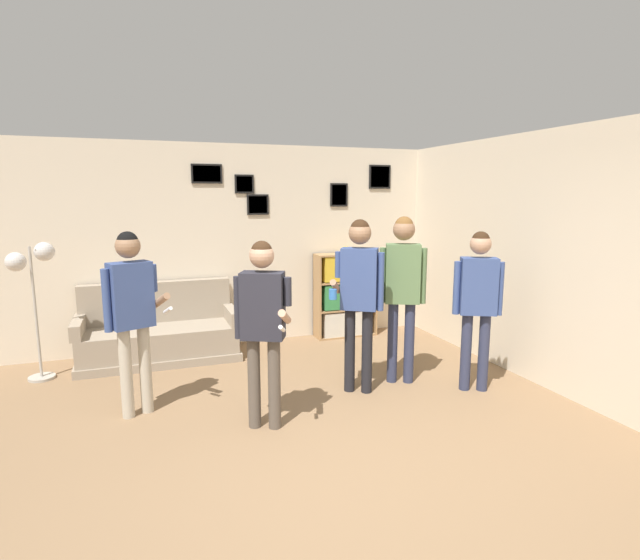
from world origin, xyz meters
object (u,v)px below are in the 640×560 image
at_px(person_player_foreground_left, 132,304).
at_px(person_watcher_holding_cup, 359,286).
at_px(bookshelf, 346,295).
at_px(drinking_cup, 346,250).
at_px(couch, 159,336).
at_px(person_spectator_far_right, 478,294).
at_px(person_player_foreground_center, 263,316).
at_px(floor_lamp, 32,274).
at_px(person_spectator_near_bookshelf, 403,281).

xyz_separation_m(person_player_foreground_left, person_watcher_holding_cup, (2.16, -0.19, 0.06)).
bearing_deg(bookshelf, drinking_cup, 175.26).
distance_m(person_watcher_holding_cup, drinking_cup, 2.11).
relative_size(couch, person_spectator_far_right, 1.14).
relative_size(person_player_foreground_left, person_spectator_far_right, 1.03).
distance_m(person_spectator_far_right, drinking_cup, 2.42).
height_order(person_player_foreground_center, person_spectator_far_right, person_spectator_far_right).
height_order(floor_lamp, person_player_foreground_center, person_player_foreground_center).
xyz_separation_m(couch, person_spectator_far_right, (3.07, -2.17, 0.72)).
distance_m(bookshelf, person_spectator_near_bookshelf, 1.98).
relative_size(couch, floor_lamp, 1.25).
bearing_deg(person_player_foreground_center, person_spectator_near_bookshelf, 18.73).
bearing_deg(person_spectator_far_right, bookshelf, 101.32).
height_order(person_player_foreground_left, person_watcher_holding_cup, person_watcher_holding_cup).
relative_size(floor_lamp, person_watcher_holding_cup, 0.85).
xyz_separation_m(couch, drinking_cup, (2.59, 0.19, 0.96)).
distance_m(bookshelf, floor_lamp, 3.94).
distance_m(couch, drinking_cup, 2.77).
bearing_deg(person_spectator_far_right, person_player_foreground_left, 170.42).
bearing_deg(person_player_foreground_left, bookshelf, 32.26).
distance_m(person_watcher_holding_cup, person_spectator_far_right, 1.23).
relative_size(bookshelf, person_player_foreground_center, 0.73).
xyz_separation_m(floor_lamp, person_player_foreground_left, (1.02, -1.34, -0.13)).
relative_size(person_player_foreground_left, person_spectator_near_bookshelf, 0.95).
bearing_deg(bookshelf, person_player_foreground_left, -147.74).
height_order(floor_lamp, person_spectator_far_right, person_spectator_far_right).
bearing_deg(person_player_foreground_left, drinking_cup, 32.31).
bearing_deg(person_spectator_far_right, floor_lamp, 156.33).
xyz_separation_m(bookshelf, person_player_foreground_center, (-1.80, -2.46, 0.41)).
distance_m(person_spectator_near_bookshelf, drinking_cup, 1.91).
relative_size(bookshelf, person_spectator_near_bookshelf, 0.67).
height_order(floor_lamp, drinking_cup, floor_lamp).
height_order(couch, person_player_foreground_left, person_player_foreground_left).
bearing_deg(person_spectator_near_bookshelf, person_player_foreground_center, -161.27).
height_order(couch, floor_lamp, floor_lamp).
bearing_deg(person_player_foreground_center, person_player_foreground_left, 147.98).
relative_size(floor_lamp, person_player_foreground_left, 0.89).
bearing_deg(bookshelf, person_spectator_near_bookshelf, -94.31).
xyz_separation_m(person_spectator_near_bookshelf, drinking_cup, (0.14, 1.90, 0.13)).
bearing_deg(couch, person_player_foreground_center, -70.75).
distance_m(person_player_foreground_center, person_spectator_near_bookshelf, 1.75).
relative_size(person_player_foreground_left, drinking_cup, 17.16).
distance_m(couch, person_watcher_holding_cup, 2.74).
height_order(person_spectator_near_bookshelf, drinking_cup, person_spectator_near_bookshelf).
relative_size(floor_lamp, person_player_foreground_center, 0.92).
xyz_separation_m(floor_lamp, drinking_cup, (3.87, 0.46, 0.07)).
bearing_deg(person_watcher_holding_cup, bookshelf, 70.84).
xyz_separation_m(person_spectator_near_bookshelf, person_spectator_far_right, (0.62, -0.46, -0.10)).
bearing_deg(drinking_cup, couch, -175.77).
bearing_deg(bookshelf, person_watcher_holding_cup, -109.16).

